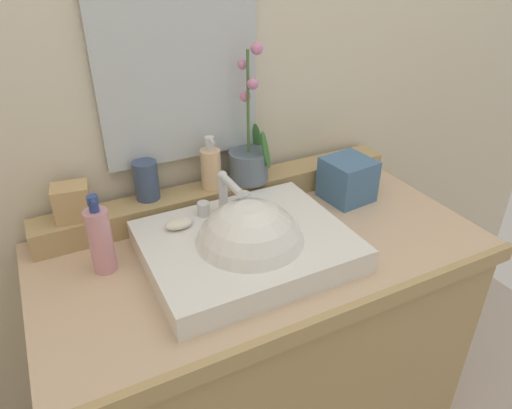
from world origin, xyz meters
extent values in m
cube|color=beige|center=(0.00, 0.40, 1.24)|extent=(2.95, 0.20, 2.48)
cube|color=tan|center=(0.00, 0.00, 0.40)|extent=(1.10, 0.55, 0.80)
cube|color=#CBAB89|center=(0.00, 0.00, 0.82)|extent=(1.13, 0.58, 0.04)
cube|color=tan|center=(0.00, -0.29, 0.82)|extent=(1.13, 0.02, 0.04)
cube|color=tan|center=(0.00, 0.23, 0.87)|extent=(1.06, 0.09, 0.07)
cube|color=white|center=(-0.06, -0.03, 0.87)|extent=(0.48, 0.39, 0.06)
sphere|color=white|center=(-0.06, -0.05, 0.86)|extent=(0.27, 0.27, 0.27)
cylinder|color=silver|center=(-0.06, 0.11, 0.95)|extent=(0.02, 0.02, 0.10)
cylinder|color=silver|center=(-0.06, 0.05, 1.00)|extent=(0.02, 0.11, 0.02)
sphere|color=silver|center=(-0.06, 0.11, 1.00)|extent=(0.03, 0.03, 0.03)
cylinder|color=silver|center=(-0.11, 0.11, 0.92)|extent=(0.03, 0.03, 0.04)
cylinder|color=silver|center=(0.00, 0.11, 0.92)|extent=(0.03, 0.03, 0.04)
ellipsoid|color=silver|center=(-0.19, 0.08, 0.91)|extent=(0.07, 0.04, 0.02)
cylinder|color=slate|center=(0.07, 0.22, 0.95)|extent=(0.11, 0.11, 0.09)
cylinder|color=tan|center=(0.07, 0.22, 0.99)|extent=(0.10, 0.10, 0.01)
cylinder|color=#476B38|center=(0.07, 0.22, 1.13)|extent=(0.01, 0.01, 0.28)
ellipsoid|color=#387033|center=(0.10, 0.18, 1.01)|extent=(0.04, 0.04, 0.11)
ellipsoid|color=#387033|center=(0.11, 0.26, 1.01)|extent=(0.04, 0.04, 0.11)
ellipsoid|color=#387033|center=(0.10, 0.18, 1.01)|extent=(0.04, 0.04, 0.10)
sphere|color=#CB79A6|center=(0.07, 0.24, 1.15)|extent=(0.03, 0.03, 0.03)
sphere|color=#CB79A6|center=(0.07, 0.20, 1.19)|extent=(0.03, 0.03, 0.03)
sphere|color=#CB79A6|center=(0.07, 0.25, 1.23)|extent=(0.03, 0.03, 0.03)
sphere|color=#CB79A6|center=(0.09, 0.22, 1.27)|extent=(0.03, 0.03, 0.03)
cylinder|color=#E1B98B|center=(-0.04, 0.22, 0.96)|extent=(0.06, 0.06, 0.11)
cylinder|color=silver|center=(-0.04, 0.22, 1.03)|extent=(0.02, 0.02, 0.02)
cylinder|color=silver|center=(-0.04, 0.22, 1.05)|extent=(0.03, 0.03, 0.02)
cylinder|color=silver|center=(-0.04, 0.21, 1.05)|extent=(0.01, 0.03, 0.01)
cylinder|color=#384969|center=(-0.22, 0.25, 0.96)|extent=(0.06, 0.06, 0.11)
cube|color=tan|center=(-0.41, 0.23, 0.95)|extent=(0.10, 0.08, 0.09)
cylinder|color=#D2909D|center=(-0.38, 0.08, 0.92)|extent=(0.05, 0.05, 0.16)
cylinder|color=navy|center=(-0.38, 0.08, 1.00)|extent=(0.02, 0.02, 0.02)
cylinder|color=navy|center=(-0.38, 0.08, 1.02)|extent=(0.02, 0.02, 0.02)
cylinder|color=navy|center=(-0.38, 0.07, 1.03)|extent=(0.01, 0.03, 0.01)
cube|color=#426A95|center=(0.34, 0.10, 0.90)|extent=(0.14, 0.14, 0.13)
cube|color=silver|center=(-0.09, 0.29, 1.29)|extent=(0.43, 0.02, 0.61)
camera|label=1|loc=(-0.46, -0.86, 1.52)|focal=32.56mm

